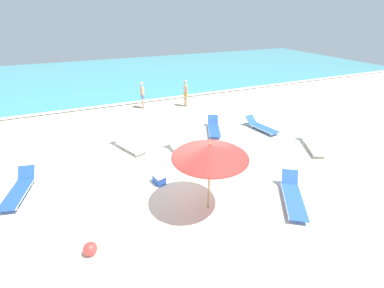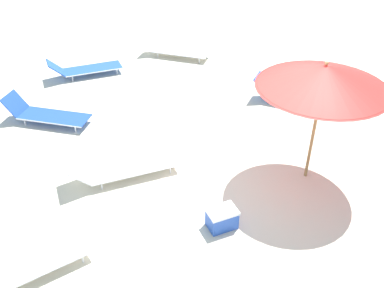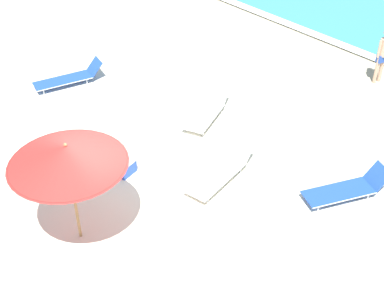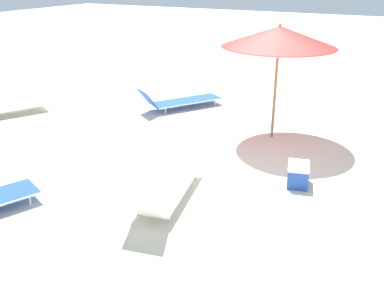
{
  "view_description": "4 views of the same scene",
  "coord_description": "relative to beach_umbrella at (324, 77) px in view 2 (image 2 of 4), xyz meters",
  "views": [
    {
      "loc": [
        -2.99,
        -7.14,
        5.84
      ],
      "look_at": [
        0.57,
        1.17,
        1.12
      ],
      "focal_mm": 24.0,
      "sensor_mm": 36.0,
      "label": 1
    },
    {
      "loc": [
        -6.11,
        2.06,
        5.31
      ],
      "look_at": [
        -0.06,
        1.04,
        1.13
      ],
      "focal_mm": 40.0,
      "sensor_mm": 36.0,
      "label": 2
    },
    {
      "loc": [
        7.73,
        -4.83,
        8.26
      ],
      "look_at": [
        0.09,
        1.91,
        0.88
      ],
      "focal_mm": 50.0,
      "sensor_mm": 36.0,
      "label": 3
    },
    {
      "loc": [
        -2.44,
        7.29,
        3.42
      ],
      "look_at": [
        0.49,
        1.75,
        0.85
      ],
      "focal_mm": 40.0,
      "sensor_mm": 36.0,
      "label": 4
    }
  ],
  "objects": [
    {
      "name": "sun_lounger_near_water_right",
      "position": [
        5.47,
        4.49,
        -1.94
      ],
      "size": [
        1.01,
        2.12,
        0.56
      ],
      "rotation": [
        0.0,
        0.0,
        0.21
      ],
      "color": "blue",
      "rests_on": "ground_plane"
    },
    {
      "name": "ground_plane",
      "position": [
        -0.11,
        1.28,
        -2.23
      ],
      "size": [
        60.0,
        60.0,
        0.16
      ],
      "color": "beige"
    },
    {
      "name": "sun_lounger_beside_umbrella",
      "position": [
        -1.62,
        5.16,
        -1.94
      ],
      "size": [
        1.39,
        2.12,
        0.54
      ],
      "rotation": [
        0.0,
        0.0,
        0.42
      ],
      "color": "white",
      "rests_on": "ground_plane"
    },
    {
      "name": "sun_lounger_near_water_left",
      "position": [
        0.58,
        3.59,
        -1.94
      ],
      "size": [
        1.03,
        2.25,
        0.57
      ],
      "rotation": [
        0.0,
        0.0,
        0.21
      ],
      "color": "white",
      "rests_on": "ground_plane"
    },
    {
      "name": "sun_lounger_under_umbrella",
      "position": [
        6.44,
        1.78,
        -1.93
      ],
      "size": [
        1.5,
        2.12,
        0.63
      ],
      "rotation": [
        0.0,
        0.0,
        -0.48
      ],
      "color": "white",
      "rests_on": "ground_plane"
    },
    {
      "name": "cooler_box",
      "position": [
        -1.09,
        1.96,
        -1.97
      ],
      "size": [
        0.46,
        0.57,
        0.37
      ],
      "rotation": [
        0.0,
        0.0,
        4.96
      ],
      "color": "blue",
      "rests_on": "ground_plane"
    },
    {
      "name": "sun_lounger_mid_beach_pair_b",
      "position": [
        2.82,
        -0.84,
        -1.94
      ],
      "size": [
        1.73,
        2.21,
        0.62
      ],
      "rotation": [
        0.0,
        0.0,
        -0.58
      ],
      "color": "blue",
      "rests_on": "ground_plane"
    },
    {
      "name": "beach_umbrella",
      "position": [
        0.0,
        0.0,
        0.0
      ],
      "size": [
        2.34,
        2.34,
        2.43
      ],
      "color": "#9E7547",
      "rests_on": "ground_plane"
    },
    {
      "name": "sun_lounger_mid_beach_pair_a",
      "position": [
        2.97,
        5.3,
        -1.93
      ],
      "size": [
        1.34,
        2.07,
        0.62
      ],
      "rotation": [
        0.0,
        0.0,
        -0.4
      ],
      "color": "blue",
      "rests_on": "ground_plane"
    }
  ]
}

